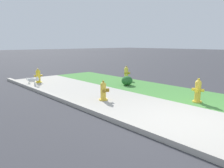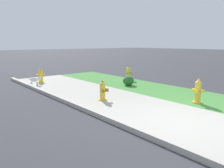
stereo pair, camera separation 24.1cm
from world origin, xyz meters
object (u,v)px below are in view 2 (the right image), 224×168
fire_hydrant_at_driveway (103,91)px  fire_hydrant_mid_block (128,74)px  fire_hydrant_by_grass_verge (41,76)px  fire_hydrant_near_corner (198,92)px  shrub_bush_near_lamp (128,81)px  small_white_dog (35,80)px

fire_hydrant_at_driveway → fire_hydrant_mid_block: 4.02m
fire_hydrant_at_driveway → fire_hydrant_mid_block: (-2.25, 3.33, 0.03)m
fire_hydrant_by_grass_verge → fire_hydrant_mid_block: bearing=-16.8°
fire_hydrant_near_corner → fire_hydrant_mid_block: (-4.38, 1.31, -0.02)m
fire_hydrant_near_corner → shrub_bush_near_lamp: 3.44m
small_white_dog → fire_hydrant_mid_block: bearing=15.2°
fire_hydrant_mid_block → shrub_bush_near_lamp: 1.34m
fire_hydrant_near_corner → small_white_dog: size_ratio=1.63×
fire_hydrant_at_driveway → fire_hydrant_mid_block: fire_hydrant_mid_block is taller
fire_hydrant_by_grass_verge → small_white_dog: size_ratio=1.42×
fire_hydrant_at_driveway → fire_hydrant_near_corner: (2.13, 2.02, 0.06)m
fire_hydrant_by_grass_verge → small_white_dog: bearing=-114.1°
fire_hydrant_mid_block → small_white_dog: size_ratio=1.53×
fire_hydrant_by_grass_verge → fire_hydrant_mid_block: 4.20m
fire_hydrant_mid_block → shrub_bush_near_lamp: (0.96, -0.93, -0.13)m
fire_hydrant_mid_block → small_white_dog: 4.37m
fire_hydrant_near_corner → small_white_dog: (-6.04, -2.73, -0.11)m
fire_hydrant_at_driveway → fire_hydrant_by_grass_verge: bearing=-146.1°
fire_hydrant_mid_block → fire_hydrant_at_driveway: bearing=9.5°
fire_hydrant_at_driveway → small_white_dog: size_ratio=1.39×
fire_hydrant_at_driveway → fire_hydrant_by_grass_verge: fire_hydrant_by_grass_verge is taller
fire_hydrant_at_driveway → fire_hydrant_near_corner: bearing=74.6°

